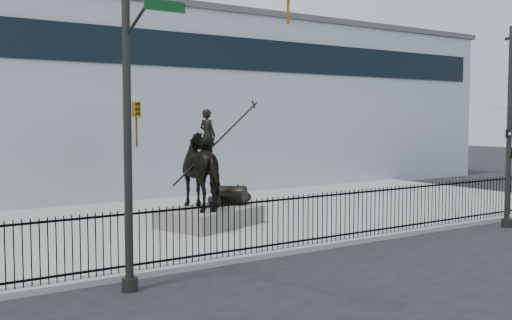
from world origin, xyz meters
TOP-DOWN VIEW (x-y plane):
  - ground at (0.00, 0.00)m, footprint 120.00×120.00m
  - plaza at (0.00, 7.00)m, footprint 30.00×12.00m
  - building at (0.00, 20.00)m, footprint 44.00×14.00m
  - picket_fence at (0.00, 1.25)m, footprint 22.10×0.10m
  - statue_plinth at (-1.93, 5.57)m, footprint 3.82×3.17m
  - equestrian_statue at (-1.87, 5.59)m, footprint 4.00×3.16m
  - traffic_signal_left at (-6.75, -0.62)m, footprint 1.52×4.84m

SIDE VIEW (x-z plane):
  - ground at x=0.00m, z-range 0.00..0.00m
  - plaza at x=0.00m, z-range 0.00..0.15m
  - statue_plinth at x=-1.93m, z-range 0.15..0.76m
  - picket_fence at x=0.00m, z-range 0.15..1.65m
  - equestrian_statue at x=-1.87m, z-range 0.27..3.83m
  - traffic_signal_left at x=-6.75m, z-range 0.53..7.53m
  - building at x=0.00m, z-range 0.00..9.00m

